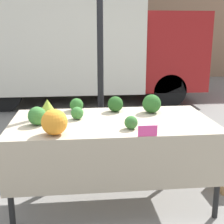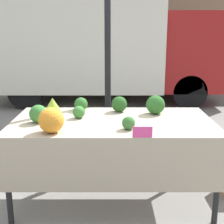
% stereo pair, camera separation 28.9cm
% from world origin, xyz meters
% --- Properties ---
extents(ground_plane, '(40.00, 40.00, 0.00)m').
position_xyz_m(ground_plane, '(0.00, 0.00, 0.00)').
color(ground_plane, gray).
extents(tent_pole, '(0.07, 0.07, 2.42)m').
position_xyz_m(tent_pole, '(-0.05, 0.73, 1.21)').
color(tent_pole, black).
rests_on(tent_pole, ground_plane).
extents(parked_truck, '(5.15, 2.25, 2.65)m').
position_xyz_m(parked_truck, '(-0.29, 4.60, 1.40)').
color(parked_truck, silver).
rests_on(parked_truck, ground_plane).
extents(market_table, '(1.88, 0.99, 0.80)m').
position_xyz_m(market_table, '(0.00, -0.07, 0.71)').
color(market_table, tan).
rests_on(market_table, ground_plane).
extents(orange_cauliflower, '(0.21, 0.21, 0.21)m').
position_xyz_m(orange_cauliflower, '(-0.50, -0.36, 0.91)').
color(orange_cauliflower, orange).
rests_on(orange_cauliflower, market_table).
extents(romanesco_head, '(0.17, 0.17, 0.14)m').
position_xyz_m(romanesco_head, '(-0.63, 0.37, 0.87)').
color(romanesco_head, '#93B238').
rests_on(romanesco_head, market_table).
extents(broccoli_head_0, '(0.14, 0.14, 0.14)m').
position_xyz_m(broccoli_head_0, '(-0.33, 0.36, 0.87)').
color(broccoli_head_0, '#2D6628').
rests_on(broccoli_head_0, market_table).
extents(broccoli_head_1, '(0.16, 0.16, 0.16)m').
position_xyz_m(broccoli_head_1, '(0.07, 0.32, 0.88)').
color(broccoli_head_1, '#23511E').
rests_on(broccoli_head_1, market_table).
extents(broccoli_head_2, '(0.19, 0.19, 0.19)m').
position_xyz_m(broccoli_head_2, '(0.43, 0.23, 0.90)').
color(broccoli_head_2, '#285B23').
rests_on(broccoli_head_2, market_table).
extents(broccoli_head_3, '(0.11, 0.11, 0.11)m').
position_xyz_m(broccoli_head_3, '(0.13, -0.28, 0.86)').
color(broccoli_head_3, '#336B2D').
rests_on(broccoli_head_3, market_table).
extents(broccoli_head_4, '(0.16, 0.16, 0.16)m').
position_xyz_m(broccoli_head_4, '(-0.67, -0.07, 0.89)').
color(broccoli_head_4, '#387533').
rests_on(broccoli_head_4, market_table).
extents(broccoli_head_5, '(0.12, 0.12, 0.12)m').
position_xyz_m(broccoli_head_5, '(-0.32, 0.07, 0.86)').
color(broccoli_head_5, '#387533').
rests_on(broccoli_head_5, market_table).
extents(price_sign, '(0.16, 0.01, 0.09)m').
position_xyz_m(price_sign, '(0.23, -0.48, 0.85)').
color(price_sign, '#EF4793').
rests_on(price_sign, market_table).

